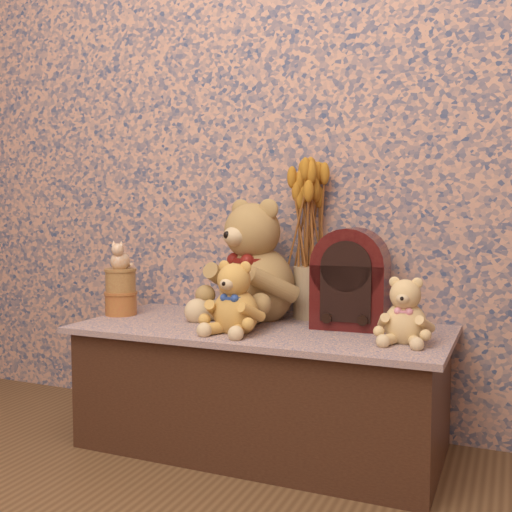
{
  "coord_description": "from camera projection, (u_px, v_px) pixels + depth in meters",
  "views": [
    {
      "loc": [
        0.78,
        -0.64,
        0.81
      ],
      "look_at": [
        0.0,
        1.17,
        0.65
      ],
      "focal_mm": 42.81,
      "sensor_mm": 36.0,
      "label": 1
    }
  ],
  "objects": [
    {
      "name": "biscuit_tin_upper",
      "position": [
        121.0,
        281.0,
        2.25
      ],
      "size": [
        0.14,
        0.14,
        0.09
      ],
      "primitive_type": "cylinder",
      "rotation": [
        0.0,
        0.0,
        -0.3
      ],
      "color": "tan",
      "rests_on": "biscuit_tin_lower"
    },
    {
      "name": "biscuit_tin_lower",
      "position": [
        121.0,
        304.0,
        2.26
      ],
      "size": [
        0.14,
        0.14,
        0.08
      ],
      "primitive_type": "cylinder",
      "rotation": [
        0.0,
        0.0,
        0.26
      ],
      "color": "gold",
      "rests_on": "display_shelf"
    },
    {
      "name": "cat_figurine",
      "position": [
        120.0,
        255.0,
        2.25
      ],
      "size": [
        0.1,
        0.11,
        0.11
      ],
      "primitive_type": null,
      "rotation": [
        0.0,
        0.0,
        0.29
      ],
      "color": "silver",
      "rests_on": "biscuit_tin_upper"
    },
    {
      "name": "ceramic_vase",
      "position": [
        309.0,
        292.0,
        2.19
      ],
      "size": [
        0.13,
        0.13,
        0.19
      ],
      "primitive_type": "cylinder",
      "rotation": [
        0.0,
        0.0,
        0.15
      ],
      "color": "tan",
      "rests_on": "display_shelf"
    },
    {
      "name": "display_shelf",
      "position": [
        262.0,
        387.0,
        2.06
      ],
      "size": [
        1.23,
        0.57,
        0.41
      ],
      "primitive_type": "cube",
      "color": "navy",
      "rests_on": "ground"
    },
    {
      "name": "teddy_medium",
      "position": [
        236.0,
        294.0,
        1.93
      ],
      "size": [
        0.21,
        0.25,
        0.25
      ],
      "primitive_type": null,
      "rotation": [
        0.0,
        0.0,
        -0.07
      ],
      "color": "#C58A37",
      "rests_on": "display_shelf"
    },
    {
      "name": "teddy_large",
      "position": [
        257.0,
        255.0,
        2.16
      ],
      "size": [
        0.51,
        0.54,
        0.46
      ],
      "primitive_type": null,
      "rotation": [
        0.0,
        0.0,
        -0.42
      ],
      "color": "#946239",
      "rests_on": "display_shelf"
    },
    {
      "name": "cathedral_radio",
      "position": [
        351.0,
        278.0,
        2.02
      ],
      "size": [
        0.25,
        0.19,
        0.33
      ],
      "primitive_type": null,
      "rotation": [
        0.0,
        0.0,
        0.06
      ],
      "color": "#3C0A0B",
      "rests_on": "display_shelf"
    },
    {
      "name": "teddy_small",
      "position": [
        406.0,
        307.0,
        1.79
      ],
      "size": [
        0.17,
        0.2,
        0.21
      ],
      "primitive_type": null,
      "rotation": [
        0.0,
        0.0,
        -0.01
      ],
      "color": "tan",
      "rests_on": "display_shelf"
    },
    {
      "name": "dried_stalks",
      "position": [
        309.0,
        214.0,
        2.17
      ],
      "size": [
        0.26,
        0.26,
        0.37
      ],
      "primitive_type": null,
      "rotation": [
        0.0,
        0.0,
        0.41
      ],
      "color": "#B66F1D",
      "rests_on": "ceramic_vase"
    }
  ]
}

